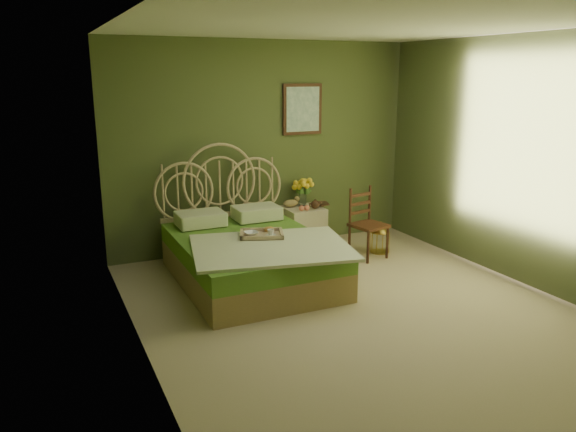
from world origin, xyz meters
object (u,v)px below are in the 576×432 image
birdcage (380,239)px  chair (366,219)px  bed (249,253)px  nightstand (303,221)px

birdcage → chair: bearing=-170.8°
bed → chair: 1.62m
bed → chair: size_ratio=2.60×
bed → nightstand: bearing=38.5°
bed → nightstand: size_ratio=2.34×
chair → birdcage: size_ratio=2.38×
nightstand → bed: bearing=-141.5°
nightstand → chair: (0.52, -0.67, 0.13)m
bed → birdcage: size_ratio=6.19×
bed → chair: bed is taller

